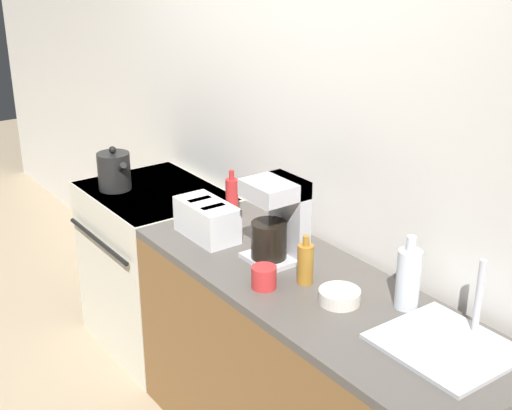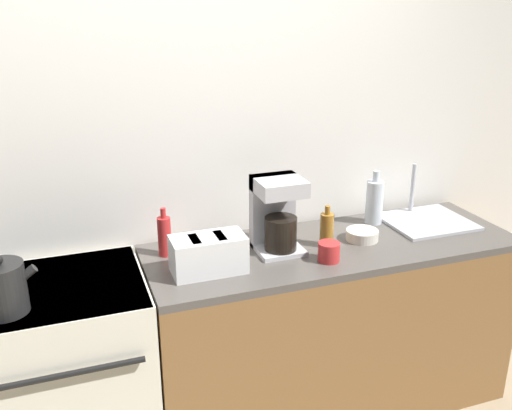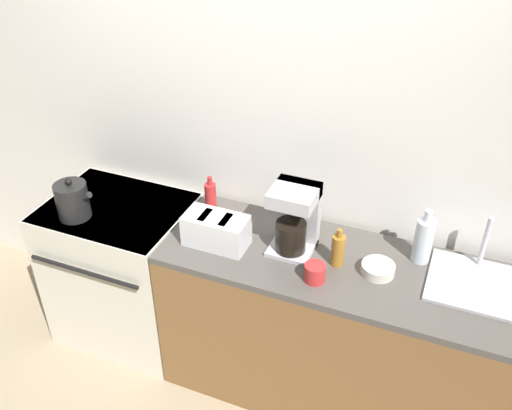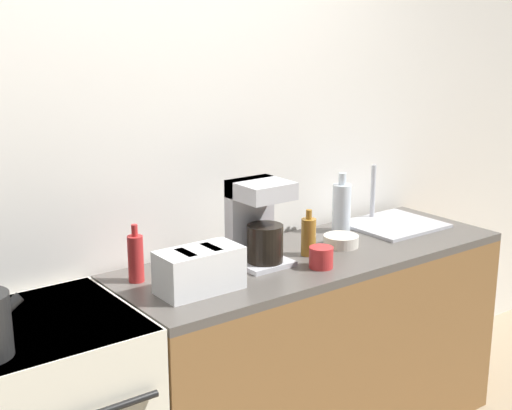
# 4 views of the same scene
# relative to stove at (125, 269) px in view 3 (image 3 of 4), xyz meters

# --- Properties ---
(ground_plane) EXTENTS (12.00, 12.00, 0.00)m
(ground_plane) POSITION_rel_stove_xyz_m (0.66, -0.31, -0.46)
(ground_plane) COLOR tan
(wall_back) EXTENTS (8.00, 0.05, 2.60)m
(wall_back) POSITION_rel_stove_xyz_m (0.66, 0.37, 0.84)
(wall_back) COLOR silver
(wall_back) RESTS_ON ground_plane
(stove) EXTENTS (0.78, 0.65, 0.91)m
(stove) POSITION_rel_stove_xyz_m (0.00, 0.00, 0.00)
(stove) COLOR silver
(stove) RESTS_ON ground_plane
(counter_block) EXTENTS (1.80, 0.62, 0.91)m
(counter_block) POSITION_rel_stove_xyz_m (1.30, 0.00, -0.01)
(counter_block) COLOR brown
(counter_block) RESTS_ON ground_plane
(kettle) EXTENTS (0.22, 0.17, 0.23)m
(kettle) POSITION_rel_stove_xyz_m (-0.14, -0.15, 0.54)
(kettle) COLOR black
(kettle) RESTS_ON stove
(toaster) EXTENTS (0.32, 0.16, 0.16)m
(toaster) POSITION_rel_stove_xyz_m (0.66, -0.08, 0.52)
(toaster) COLOR white
(toaster) RESTS_ON counter_block
(coffee_maker) EXTENTS (0.21, 0.22, 0.35)m
(coffee_maker) POSITION_rel_stove_xyz_m (1.02, 0.04, 0.62)
(coffee_maker) COLOR #B7B7BC
(coffee_maker) RESTS_ON counter_block
(sink_tray) EXTENTS (0.42, 0.38, 0.28)m
(sink_tray) POSITION_rel_stove_xyz_m (1.88, 0.09, 0.46)
(sink_tray) COLOR #B7B7BC
(sink_tray) RESTS_ON counter_block
(bottle_clear) EXTENTS (0.09, 0.09, 0.28)m
(bottle_clear) POSITION_rel_stove_xyz_m (1.62, 0.18, 0.56)
(bottle_clear) COLOR silver
(bottle_clear) RESTS_ON counter_block
(bottle_red) EXTENTS (0.06, 0.06, 0.23)m
(bottle_red) POSITION_rel_stove_xyz_m (0.52, 0.15, 0.54)
(bottle_red) COLOR #B72828
(bottle_red) RESTS_ON counter_block
(bottle_amber) EXTENTS (0.06, 0.06, 0.20)m
(bottle_amber) POSITION_rel_stove_xyz_m (1.26, -0.01, 0.53)
(bottle_amber) COLOR #9E6B23
(bottle_amber) RESTS_ON counter_block
(cup_red) EXTENTS (0.10, 0.10, 0.09)m
(cup_red) POSITION_rel_stove_xyz_m (1.19, -0.16, 0.49)
(cup_red) COLOR red
(cup_red) RESTS_ON counter_block
(bowl) EXTENTS (0.16, 0.16, 0.05)m
(bowl) POSITION_rel_stove_xyz_m (1.45, -0.00, 0.47)
(bowl) COLOR beige
(bowl) RESTS_ON counter_block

